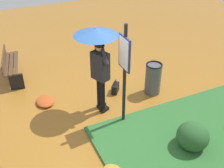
% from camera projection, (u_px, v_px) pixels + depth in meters
% --- Properties ---
extents(ground_plane, '(18.00, 18.00, 0.00)m').
position_uv_depth(ground_plane, '(104.00, 115.00, 6.53)').
color(ground_plane, '#9E6623').
extents(person_with_umbrella, '(0.96, 0.96, 2.04)m').
position_uv_depth(person_with_umbrella, '(98.00, 49.00, 5.95)').
color(person_with_umbrella, black).
rests_on(person_with_umbrella, ground_plane).
extents(info_sign_post, '(0.44, 0.07, 2.30)m').
position_uv_depth(info_sign_post, '(124.00, 65.00, 5.59)').
color(info_sign_post, black).
rests_on(info_sign_post, ground_plane).
extents(handbag, '(0.32, 0.30, 0.37)m').
position_uv_depth(handbag, '(115.00, 88.00, 7.28)').
color(handbag, black).
rests_on(handbag, ground_plane).
extents(park_bench, '(1.40, 0.60, 0.75)m').
position_uv_depth(park_bench, '(10.00, 65.00, 7.72)').
color(park_bench, black).
rests_on(park_bench, ground_plane).
extents(trash_bin, '(0.42, 0.42, 0.83)m').
position_uv_depth(trash_bin, '(153.00, 78.00, 7.11)').
color(trash_bin, '#4C4C51').
rests_on(trash_bin, ground_plane).
extents(shrub_cluster, '(0.71, 0.64, 0.58)m').
position_uv_depth(shrub_cluster, '(192.00, 135.00, 5.58)').
color(shrub_cluster, '#285628').
rests_on(shrub_cluster, ground_plane).
extents(leaf_pile_far_path, '(0.53, 0.43, 0.12)m').
position_uv_depth(leaf_pile_far_path, '(45.00, 101.00, 6.90)').
color(leaf_pile_far_path, '#B74C1E').
rests_on(leaf_pile_far_path, ground_plane).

